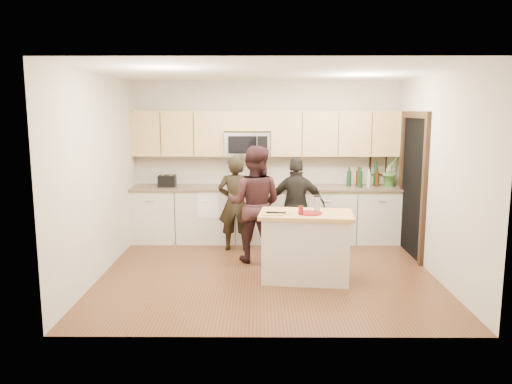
{
  "coord_description": "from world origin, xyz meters",
  "views": [
    {
      "loc": [
        -0.12,
        -6.63,
        2.22
      ],
      "look_at": [
        -0.16,
        0.35,
        1.07
      ],
      "focal_mm": 35.0,
      "sensor_mm": 36.0,
      "label": 1
    }
  ],
  "objects_px": {
    "woman_right": "(297,205)",
    "woman_center": "(254,204)",
    "island": "(306,246)",
    "woman_left": "(235,203)",
    "toaster": "(167,181)"
  },
  "relations": [
    {
      "from": "woman_left",
      "to": "toaster",
      "type": "bearing_deg",
      "value": -23.61
    },
    {
      "from": "toaster",
      "to": "woman_left",
      "type": "height_order",
      "value": "woman_left"
    },
    {
      "from": "island",
      "to": "woman_right",
      "type": "height_order",
      "value": "woman_right"
    },
    {
      "from": "island",
      "to": "toaster",
      "type": "relative_size",
      "value": 4.46
    },
    {
      "from": "woman_right",
      "to": "woman_left",
      "type": "bearing_deg",
      "value": -4.35
    },
    {
      "from": "woman_left",
      "to": "woman_center",
      "type": "height_order",
      "value": "woman_center"
    },
    {
      "from": "island",
      "to": "woman_left",
      "type": "xyz_separation_m",
      "value": [
        -0.99,
        1.41,
        0.3
      ]
    },
    {
      "from": "toaster",
      "to": "woman_center",
      "type": "height_order",
      "value": "woman_center"
    },
    {
      "from": "woman_right",
      "to": "island",
      "type": "bearing_deg",
      "value": 95.94
    },
    {
      "from": "island",
      "to": "woman_left",
      "type": "relative_size",
      "value": 0.84
    },
    {
      "from": "woman_right",
      "to": "woman_center",
      "type": "bearing_deg",
      "value": 38.55
    },
    {
      "from": "island",
      "to": "woman_right",
      "type": "xyz_separation_m",
      "value": [
        -0.03,
        1.26,
        0.3
      ]
    },
    {
      "from": "woman_center",
      "to": "woman_right",
      "type": "xyz_separation_m",
      "value": [
        0.65,
        0.44,
        -0.1
      ]
    },
    {
      "from": "island",
      "to": "toaster",
      "type": "xyz_separation_m",
      "value": [
        -2.16,
        1.95,
        0.58
      ]
    },
    {
      "from": "toaster",
      "to": "woman_center",
      "type": "bearing_deg",
      "value": -37.36
    }
  ]
}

